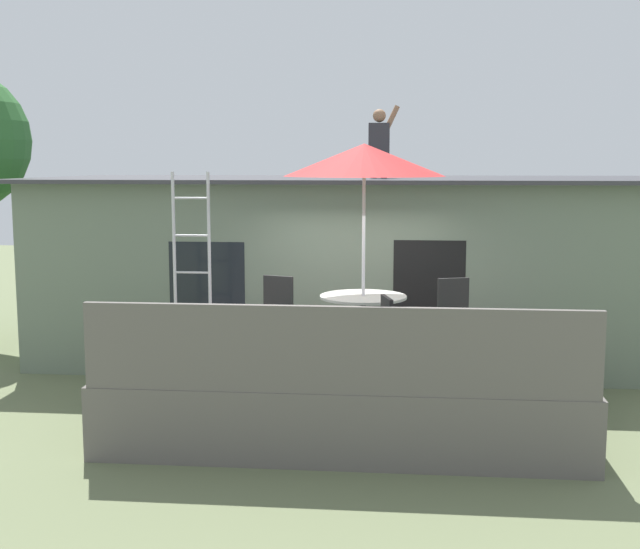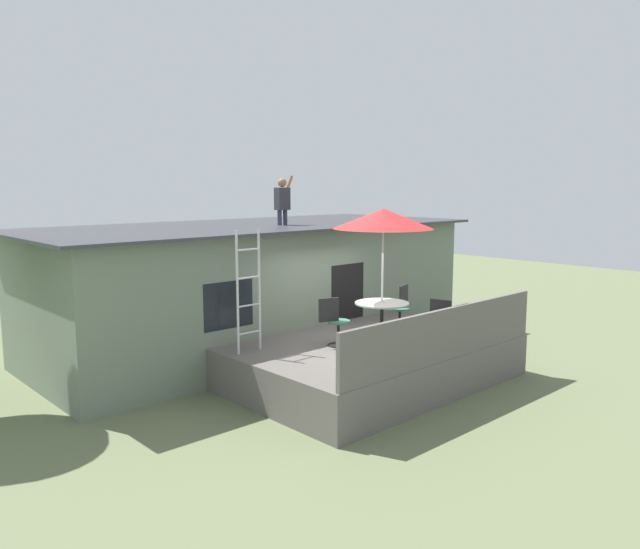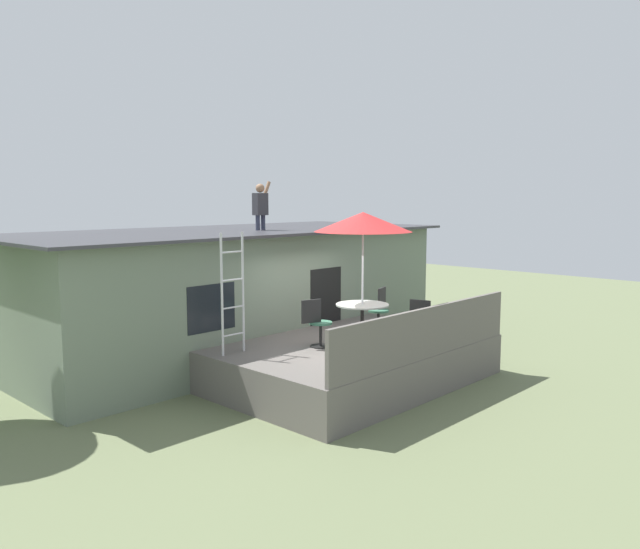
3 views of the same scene
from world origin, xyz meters
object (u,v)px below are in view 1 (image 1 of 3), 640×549
step_ladder (192,254)px  patio_umbrella (364,160)px  patio_table (363,309)px  patio_chair_right (443,316)px  patio_chair_near (384,338)px  patio_chair_left (288,313)px  person_figure (380,138)px

step_ladder → patio_umbrella: bearing=-24.5°
patio_table → patio_chair_right: (0.97, 0.32, -0.13)m
patio_umbrella → patio_chair_near: (0.27, -1.03, -1.89)m
patio_chair_left → patio_chair_near: bearing=-29.6°
patio_table → patio_umbrella: size_ratio=0.41×
patio_chair_left → patio_chair_right: bearing=18.3°
patio_umbrella → patio_chair_left: patio_umbrella is taller
patio_umbrella → step_ladder: size_ratio=1.15×
patio_chair_right → patio_chair_near: bearing=44.2°
patio_umbrella → person_figure: 3.12m
patio_table → patio_umbrella: (0.00, 0.00, 1.76)m
step_ladder → patio_chair_near: (2.62, -2.10, -0.64)m
patio_umbrella → patio_chair_right: 2.15m
patio_table → step_ladder: 2.64m
step_ladder → person_figure: size_ratio=1.98×
patio_table → patio_chair_left: 1.01m
step_ladder → person_figure: bearing=39.5°
patio_chair_near → person_figure: bearing=-12.3°
patio_chair_right → patio_chair_near: (-0.70, -1.35, 0.00)m
patio_table → step_ladder: step_ladder is taller
patio_table → patio_chair_left: bearing=162.1°
person_figure → patio_chair_right: size_ratio=1.21×
step_ladder → patio_chair_near: 3.42m
patio_table → patio_chair_right: bearing=18.4°
step_ladder → patio_chair_near: bearing=-38.6°
patio_umbrella → patio_table: bearing=-116.6°
step_ladder → patio_chair_near: size_ratio=2.39×
patio_table → step_ladder: bearing=155.5°
patio_umbrella → person_figure: person_figure is taller
step_ladder → patio_chair_right: step_ladder is taller
person_figure → patio_chair_near: person_figure is taller
patio_chair_right → patio_chair_near: 1.52m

